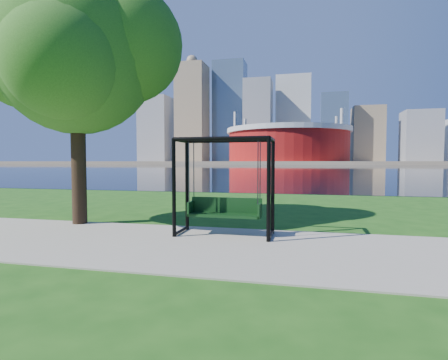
% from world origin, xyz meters
% --- Properties ---
extents(ground, '(900.00, 900.00, 0.00)m').
position_xyz_m(ground, '(0.00, 0.00, 0.00)').
color(ground, '#1E5114').
rests_on(ground, ground).
extents(path, '(120.00, 4.00, 0.03)m').
position_xyz_m(path, '(0.00, -0.50, 0.01)').
color(path, '#9E937F').
rests_on(path, ground).
extents(river, '(900.00, 180.00, 0.02)m').
position_xyz_m(river, '(0.00, 102.00, 0.01)').
color(river, black).
rests_on(river, ground).
extents(far_bank, '(900.00, 228.00, 2.00)m').
position_xyz_m(far_bank, '(0.00, 306.00, 1.00)').
color(far_bank, '#937F60').
rests_on(far_bank, ground).
extents(stadium, '(83.00, 83.00, 32.00)m').
position_xyz_m(stadium, '(-10.00, 235.00, 14.23)').
color(stadium, maroon).
rests_on(stadium, far_bank).
extents(skyline, '(392.00, 66.00, 96.50)m').
position_xyz_m(skyline, '(-4.27, 319.39, 35.89)').
color(skyline, gray).
rests_on(skyline, far_bank).
extents(swing, '(2.33, 1.02, 2.38)m').
position_xyz_m(swing, '(0.09, 0.63, 1.15)').
color(swing, black).
rests_on(swing, ground).
extents(park_tree, '(5.72, 5.16, 7.10)m').
position_xyz_m(park_tree, '(-4.38, 1.28, 4.93)').
color(park_tree, black).
rests_on(park_tree, ground).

